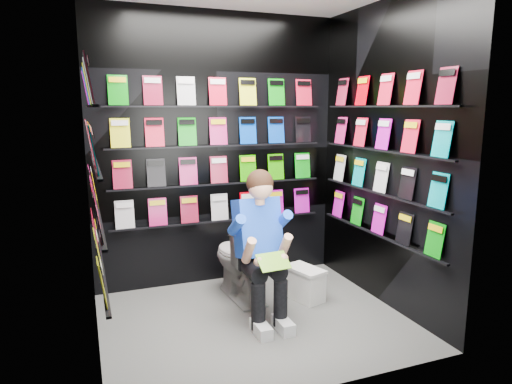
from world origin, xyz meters
name	(u,v)px	position (x,y,z in m)	size (l,w,h in m)	color
floor	(255,321)	(0.00, 0.00, 0.00)	(2.40, 2.40, 0.00)	#555653
wall_back	(218,151)	(0.00, 1.00, 1.30)	(2.40, 0.04, 2.60)	black
wall_front	(317,182)	(0.00, -1.00, 1.30)	(2.40, 0.04, 2.60)	black
wall_left	(87,170)	(-1.20, 0.00, 1.30)	(0.04, 2.00, 2.60)	black
wall_right	(385,156)	(1.20, 0.00, 1.30)	(0.04, 2.00, 2.60)	black
comics_back	(219,151)	(0.00, 0.97, 1.31)	(2.10, 0.06, 1.37)	red
comics_left	(92,169)	(-1.17, 0.00, 1.31)	(0.06, 1.70, 1.37)	red
comics_right	(382,156)	(1.17, 0.00, 1.31)	(0.06, 1.70, 1.37)	red
toilet	(242,259)	(0.06, 0.48, 0.37)	(0.42, 0.75, 0.73)	white
longbox	(304,285)	(0.58, 0.25, 0.13)	(0.20, 0.35, 0.27)	white
longbox_lid	(305,269)	(0.58, 0.25, 0.28)	(0.21, 0.37, 0.03)	white
reader	(257,229)	(0.06, 0.10, 0.75)	(0.48, 0.71, 1.30)	blue
held_comic	(273,261)	(0.06, -0.25, 0.58)	(0.24, 0.01, 0.17)	green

